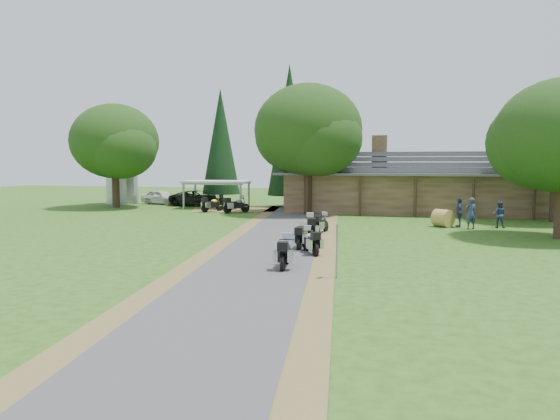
% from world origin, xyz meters
% --- Properties ---
extents(ground, '(120.00, 120.00, 0.00)m').
position_xyz_m(ground, '(0.00, 0.00, 0.00)').
color(ground, '#274B15').
rests_on(ground, ground).
extents(driveway, '(51.95, 51.95, 0.00)m').
position_xyz_m(driveway, '(-0.50, 4.00, 0.00)').
color(driveway, '#414143').
rests_on(driveway, ground).
extents(lodge, '(21.40, 9.40, 4.90)m').
position_xyz_m(lodge, '(6.00, 24.00, 2.45)').
color(lodge, brown).
rests_on(lodge, ground).
extents(silo, '(3.29, 3.29, 6.08)m').
position_xyz_m(silo, '(-21.38, 25.69, 3.04)').
color(silo, gray).
rests_on(silo, ground).
extents(carport, '(5.80, 4.13, 2.39)m').
position_xyz_m(carport, '(-10.78, 23.26, 1.19)').
color(carport, silver).
rests_on(carport, ground).
extents(car_white_sedan, '(3.54, 5.60, 1.73)m').
position_xyz_m(car_white_sedan, '(-17.51, 26.06, 0.87)').
color(car_white_sedan, white).
rests_on(car_white_sedan, ground).
extents(car_dark_suv, '(2.89, 5.80, 2.15)m').
position_xyz_m(car_dark_suv, '(-13.23, 24.87, 1.07)').
color(car_dark_suv, black).
rests_on(car_dark_suv, ground).
extents(motorcycle_row_a, '(0.81, 1.88, 1.25)m').
position_xyz_m(motorcycle_row_a, '(1.41, -1.52, 0.62)').
color(motorcycle_row_a, navy).
rests_on(motorcycle_row_a, ground).
extents(motorcycle_row_b, '(1.31, 1.77, 1.17)m').
position_xyz_m(motorcycle_row_b, '(1.74, 1.82, 0.59)').
color(motorcycle_row_b, '#A9ACB0').
rests_on(motorcycle_row_b, ground).
extents(motorcycle_row_c, '(0.65, 1.77, 1.19)m').
position_xyz_m(motorcycle_row_c, '(1.02, 3.25, 0.60)').
color(motorcycle_row_c, '#CD8403').
rests_on(motorcycle_row_c, ground).
extents(motorcycle_row_d, '(1.09, 2.05, 1.34)m').
position_xyz_m(motorcycle_row_d, '(0.89, 6.09, 0.67)').
color(motorcycle_row_d, '#BF4F21').
rests_on(motorcycle_row_d, ground).
extents(motorcycle_row_e, '(0.87, 1.76, 1.15)m').
position_xyz_m(motorcycle_row_e, '(0.98, 8.85, 0.58)').
color(motorcycle_row_e, black).
rests_on(motorcycle_row_e, ground).
extents(motorcycle_carport_a, '(1.50, 1.97, 1.31)m').
position_xyz_m(motorcycle_carport_a, '(-9.91, 19.92, 0.65)').
color(motorcycle_carport_a, yellow).
rests_on(motorcycle_carport_a, ground).
extents(motorcycle_carport_b, '(1.86, 1.94, 1.39)m').
position_xyz_m(motorcycle_carport_b, '(-7.67, 19.37, 0.69)').
color(motorcycle_carport_b, slate).
rests_on(motorcycle_carport_b, ground).
extents(person_a, '(0.76, 0.68, 2.22)m').
position_xyz_m(person_a, '(9.27, 12.90, 1.11)').
color(person_a, navy).
rests_on(person_a, ground).
extents(person_b, '(0.62, 0.52, 1.89)m').
position_xyz_m(person_b, '(11.03, 14.06, 0.95)').
color(person_b, navy).
rests_on(person_b, ground).
extents(person_c, '(0.48, 0.63, 2.14)m').
position_xyz_m(person_c, '(8.68, 13.69, 1.07)').
color(person_c, navy).
rests_on(person_c, ground).
extents(hay_bale, '(1.46, 1.47, 1.09)m').
position_xyz_m(hay_bale, '(7.72, 13.64, 0.54)').
color(hay_bale, olive).
rests_on(hay_bale, ground).
extents(sign_post, '(0.34, 0.06, 1.88)m').
position_xyz_m(sign_post, '(3.57, -2.88, 0.94)').
color(sign_post, gray).
rests_on(sign_post, ground).
extents(oak_lodge_left, '(8.24, 8.24, 10.43)m').
position_xyz_m(oak_lodge_left, '(-2.05, 19.96, 5.22)').
color(oak_lodge_left, black).
rests_on(oak_lodge_left, ground).
extents(oak_lodge_right, '(7.23, 7.23, 9.63)m').
position_xyz_m(oak_lodge_right, '(15.02, 18.45, 4.82)').
color(oak_lodge_right, black).
rests_on(oak_lodge_right, ground).
extents(oak_silo, '(7.64, 7.64, 9.39)m').
position_xyz_m(oak_silo, '(-19.59, 21.57, 4.69)').
color(oak_silo, black).
rests_on(oak_silo, ground).
extents(cedar_near, '(3.95, 3.95, 12.67)m').
position_xyz_m(cedar_near, '(-5.02, 26.30, 6.33)').
color(cedar_near, black).
rests_on(cedar_near, ground).
extents(cedar_far, '(3.61, 3.61, 11.01)m').
position_xyz_m(cedar_far, '(-12.17, 28.04, 5.50)').
color(cedar_far, black).
rests_on(cedar_far, ground).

